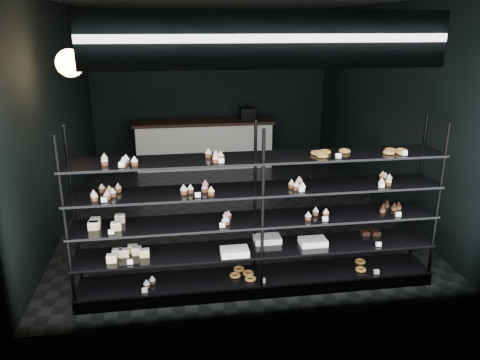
# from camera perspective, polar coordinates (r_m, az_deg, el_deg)

# --- Properties ---
(room) EXTENTS (5.01, 6.01, 3.20)m
(room) POSITION_cam_1_polar(r_m,az_deg,el_deg) (7.25, -1.42, 8.27)
(room) COLOR black
(room) RESTS_ON ground
(display_shelf) EXTENTS (4.00, 0.50, 1.91)m
(display_shelf) POSITION_cam_1_polar(r_m,az_deg,el_deg) (5.22, 1.89, -7.08)
(display_shelf) COLOR black
(display_shelf) RESTS_ON room
(signage) EXTENTS (3.30, 0.05, 0.50)m
(signage) POSITION_cam_1_polar(r_m,az_deg,el_deg) (4.25, 3.67, 16.68)
(signage) COLOR #0C1740
(signage) RESTS_ON room
(pendant_lamp) EXTENTS (0.32, 0.32, 0.89)m
(pendant_lamp) POSITION_cam_1_polar(r_m,az_deg,el_deg) (5.97, -20.02, 13.27)
(pendant_lamp) COLOR black
(pendant_lamp) RESTS_ON room
(service_counter) EXTENTS (2.90, 0.65, 1.23)m
(service_counter) POSITION_cam_1_polar(r_m,az_deg,el_deg) (9.90, -4.30, 4.49)
(service_counter) COLOR silver
(service_counter) RESTS_ON room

